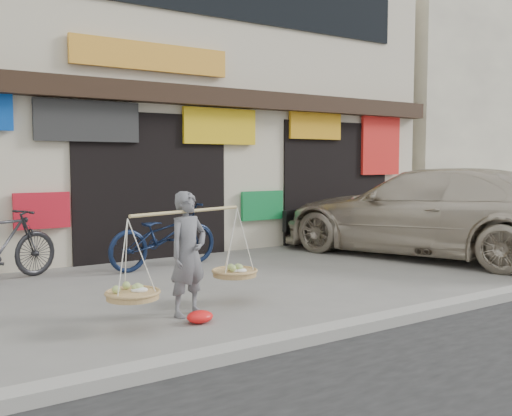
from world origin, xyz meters
TOP-DOWN VIEW (x-y plane):
  - ground at (0.00, 0.00)m, footprint 70.00×70.00m
  - kerb at (0.00, -2.00)m, footprint 70.00×0.25m
  - shophouse_block at (-0.00, 6.42)m, footprint 14.00×6.32m
  - neighbor_east at (13.50, 7.00)m, footprint 12.00×7.00m
  - street_vendor at (-1.23, -0.43)m, footprint 2.10×1.01m
  - bike_1 at (-2.75, 2.76)m, footprint 1.92×1.20m
  - bike_2 at (-0.21, 2.54)m, footprint 2.17×1.02m
  - suv at (4.53, 0.93)m, footprint 4.07×6.27m
  - red_bag at (-1.27, -0.79)m, footprint 0.31×0.25m

SIDE VIEW (x-z plane):
  - ground at x=0.00m, z-range 0.00..0.00m
  - kerb at x=0.00m, z-range 0.00..0.12m
  - red_bag at x=-1.27m, z-range 0.00..0.14m
  - bike_2 at x=-0.21m, z-range 0.00..1.09m
  - bike_1 at x=-2.75m, z-range 0.00..1.12m
  - street_vendor at x=-1.23m, z-range -0.07..1.40m
  - suv at x=4.53m, z-range 0.00..1.69m
  - neighbor_east at x=13.50m, z-range 0.00..6.40m
  - shophouse_block at x=0.00m, z-range -0.05..6.95m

